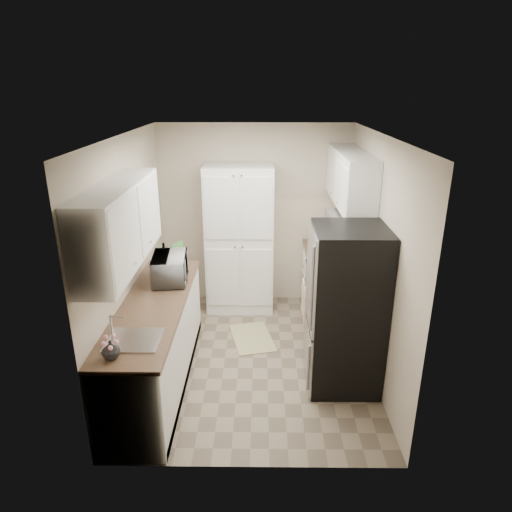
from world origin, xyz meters
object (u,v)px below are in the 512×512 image
Objects in this scene: pantry_cabinet at (240,240)px; wine_bottle at (165,259)px; refrigerator at (346,309)px; electric_range at (335,306)px; microwave at (170,268)px; toaster_oven at (329,243)px.

pantry_cabinet is 1.27m from wine_bottle.
electric_range is at bearing 87.52° from refrigerator.
wine_bottle is (-0.11, 0.24, 0.02)m from microwave.
electric_range is 2.08m from wine_bottle.
wine_bottle is (-1.99, -0.04, 0.61)m from electric_range.
refrigerator is (-0.03, -0.80, 0.37)m from electric_range.
pantry_cabinet is 1.58m from electric_range.
microwave is (-1.88, -0.28, 0.59)m from electric_range.
microwave is 1.51× the size of toaster_oven.
refrigerator is at bearing -111.76° from microwave.
wine_bottle is (-0.82, -0.96, 0.08)m from pantry_cabinet.
toaster_oven is at bearing 89.84° from electric_range.
toaster_oven is (1.89, 1.01, -0.05)m from microwave.
pantry_cabinet reaches higher than refrigerator.
microwave is 1.63× the size of wine_bottle.
microwave is at bearing -171.66° from electric_range.
refrigerator reaches higher than toaster_oven.
pantry_cabinet is at bearing 123.46° from refrigerator.
refrigerator is 5.16× the size of wine_bottle.
electric_range is 0.88m from refrigerator.
pantry_cabinet is 5.63× the size of toaster_oven.
refrigerator reaches higher than microwave.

